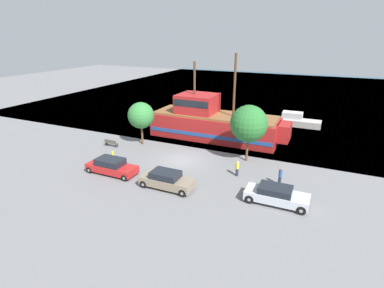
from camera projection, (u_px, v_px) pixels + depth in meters
name	position (u px, v px, depth m)	size (l,w,h in m)	color
ground_plane	(182.00, 160.00, 31.82)	(160.00, 160.00, 0.00)	slate
water_surface	(266.00, 92.00, 69.45)	(80.00, 80.00, 0.00)	#33566B
pirate_ship	(213.00, 122.00, 38.25)	(17.36, 5.37, 10.58)	#A31E1E
moored_boat_dockside	(295.00, 121.00, 43.75)	(7.01, 2.09, 1.96)	#B7B2A8
parked_car_curb_front	(112.00, 166.00, 28.57)	(5.00, 1.94, 1.51)	#B21E1E
parked_car_curb_mid	(167.00, 180.00, 25.86)	(4.72, 1.94, 1.52)	#7F705B
parked_car_curb_rear	(276.00, 195.00, 23.45)	(4.89, 1.95, 1.45)	#B7BCC6
fire_hydrant	(113.00, 154.00, 32.32)	(0.42, 0.25, 0.76)	yellow
bench_promenade_east	(111.00, 143.00, 35.57)	(1.65, 0.45, 0.85)	#4C4742
pedestrian_walking_near	(280.00, 176.00, 26.33)	(0.32, 0.32, 1.64)	#232838
pedestrian_walking_far	(237.00, 168.00, 28.05)	(0.32, 0.32, 1.53)	#232838
tree_row_east	(141.00, 115.00, 35.33)	(3.12, 3.12, 5.14)	brown
tree_row_mideast	(249.00, 124.00, 30.31)	(3.80, 3.80, 5.97)	brown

